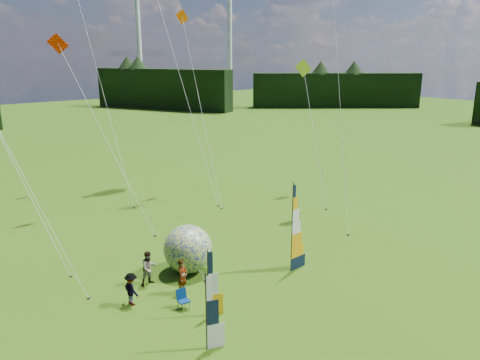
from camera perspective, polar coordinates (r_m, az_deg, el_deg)
ground at (r=24.46m, az=8.02°, el=-14.08°), size 220.00×220.00×0.00m
treeline_ring at (r=22.79m, az=8.39°, el=-5.26°), size 210.00×210.00×8.00m
turbine_left at (r=139.03m, az=-1.25°, el=16.42°), size 8.00×1.20×30.00m
turbine_right at (r=131.28m, az=-12.21°, el=16.17°), size 8.00×1.20×30.00m
feather_banner_main at (r=26.06m, az=6.36°, el=-5.98°), size 1.37×0.15×5.06m
side_banner_left at (r=22.04m, az=-3.92°, el=-12.63°), size 0.88×0.44×3.25m
side_banner_far at (r=19.79m, az=-4.14°, el=-15.95°), size 0.96×0.44×3.35m
bol_inflatable at (r=26.49m, az=-6.36°, el=-8.36°), size 3.54×3.54×2.72m
spectator_a at (r=24.45m, az=-7.02°, el=-11.61°), size 0.80×0.73×1.84m
spectator_b at (r=25.62m, az=-11.04°, el=-10.47°), size 0.91×0.45×1.86m
spectator_c at (r=23.90m, az=-13.11°, el=-12.83°), size 0.50×1.11×1.66m
spectator_d at (r=26.78m, az=-7.27°, el=-9.46°), size 0.91×0.92×1.57m
camp_chair at (r=23.29m, az=-6.90°, el=-14.27°), size 0.61×0.61×0.97m
kite_whale at (r=40.81m, az=-7.18°, el=13.09°), size 7.81×15.53×21.00m
kite_rainbow_delta at (r=28.42m, az=-25.68°, el=2.79°), size 9.43×11.78×13.06m
kite_parafoil at (r=34.04m, az=12.17°, el=10.73°), size 9.44×10.83×18.91m
small_kite_red at (r=33.92m, az=-16.24°, el=6.11°), size 6.70×12.21×13.81m
small_kite_orange at (r=38.84m, az=-4.77°, el=9.33°), size 3.80×9.60×15.97m
small_kite_yellow at (r=38.90m, az=9.09°, el=6.26°), size 8.03×9.67×12.01m
small_kite_pink at (r=24.69m, az=-24.85°, el=1.25°), size 7.10×8.04×13.10m
small_kite_green at (r=41.28m, az=-16.94°, el=12.84°), size 4.08×13.00×21.36m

